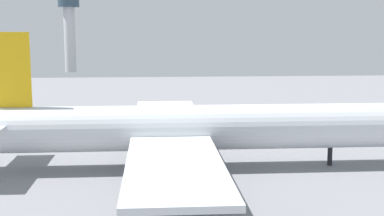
% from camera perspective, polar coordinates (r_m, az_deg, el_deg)
% --- Properties ---
extents(ground_plane, '(279.06, 279.06, 0.00)m').
position_cam_1_polar(ground_plane, '(76.47, 0.00, -6.54)').
color(ground_plane, gray).
extents(cargo_airplane, '(69.76, 63.27, 19.58)m').
position_cam_1_polar(cargo_airplane, '(75.11, -0.26, -2.23)').
color(cargo_airplane, silver).
rests_on(cargo_airplane, ground_plane).
extents(control_tower, '(9.44, 9.44, 33.82)m').
position_cam_1_polar(control_tower, '(243.10, -13.21, 8.75)').
color(control_tower, silver).
rests_on(control_tower, ground_plane).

